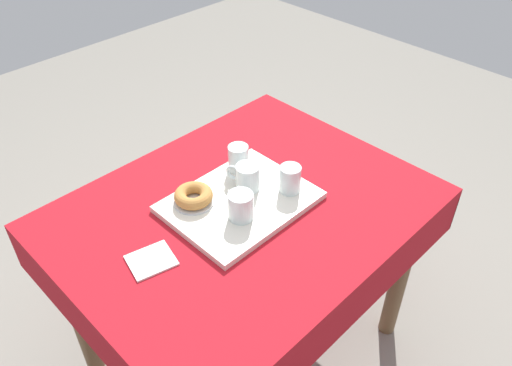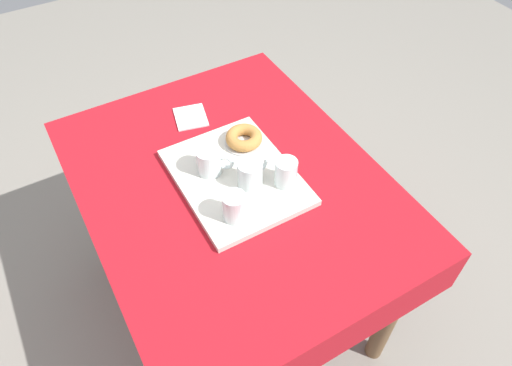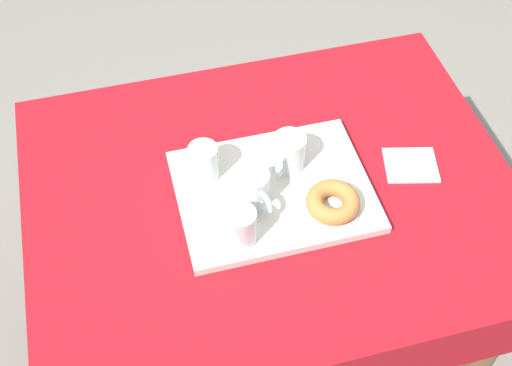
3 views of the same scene
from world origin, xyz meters
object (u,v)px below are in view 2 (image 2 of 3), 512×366
tea_mug_right (210,162)px  water_glass_far (286,173)px  donut_plate_left (244,143)px  serving_tray (235,176)px  water_glass_near (234,208)px  paper_napkin (191,117)px  dining_table (233,203)px  sugar_donut_left (244,138)px  tea_mug_left (250,174)px

tea_mug_right → water_glass_far: size_ratio=1.14×
donut_plate_left → tea_mug_right: bearing=110.8°
serving_tray → water_glass_near: 0.17m
tea_mug_right → paper_napkin: (0.28, -0.06, -0.06)m
water_glass_far → donut_plate_left: water_glass_far is taller
donut_plate_left → serving_tray: bearing=139.8°
dining_table → sugar_donut_left: size_ratio=9.46×
donut_plate_left → paper_napkin: bearing=21.3°
dining_table → tea_mug_left: (-0.05, -0.04, 0.17)m
tea_mug_right → paper_napkin: size_ratio=0.84×
serving_tray → paper_napkin: (0.33, -0.00, -0.01)m
sugar_donut_left → water_glass_near: bearing=146.1°
dining_table → water_glass_far: water_glass_far is taller
serving_tray → sugar_donut_left: bearing=-40.2°
serving_tray → water_glass_near: (-0.14, 0.08, 0.05)m
tea_mug_right → paper_napkin: bearing=-12.0°
tea_mug_left → donut_plate_left: (0.16, -0.07, -0.04)m
water_glass_near → sugar_donut_left: (0.25, -0.17, -0.01)m
paper_napkin → tea_mug_left: bearing=-176.8°
tea_mug_left → water_glass_near: 0.13m
tea_mug_left → donut_plate_left: 0.18m
dining_table → serving_tray: serving_tray is taller
serving_tray → tea_mug_right: size_ratio=4.26×
water_glass_far → water_glass_near: bearing=101.1°
serving_tray → tea_mug_left: tea_mug_left is taller
donut_plate_left → water_glass_near: bearing=146.1°
serving_tray → water_glass_far: bearing=-132.8°
dining_table → water_glass_near: 0.23m
serving_tray → tea_mug_right: bearing=50.3°
water_glass_far → paper_napkin: 0.46m
tea_mug_left → paper_napkin: 0.39m
tea_mug_left → donut_plate_left: size_ratio=0.90×
water_glass_near → paper_napkin: size_ratio=0.73×
tea_mug_left → sugar_donut_left: (0.16, -0.07, -0.01)m
sugar_donut_left → tea_mug_left: bearing=157.5°
sugar_donut_left → serving_tray: bearing=139.8°
dining_table → tea_mug_left: size_ratio=9.95×
donut_plate_left → dining_table: bearing=136.1°
dining_table → paper_napkin: size_ratio=9.20×
serving_tray → tea_mug_left: size_ratio=3.85×
water_glass_far → donut_plate_left: 0.22m
water_glass_near → serving_tray: bearing=-28.6°
water_glass_far → tea_mug_left: bearing=61.4°
tea_mug_right → sugar_donut_left: (0.06, -0.15, -0.01)m
water_glass_near → water_glass_far: (0.04, -0.19, 0.00)m
serving_tray → donut_plate_left: bearing=-40.2°
tea_mug_left → sugar_donut_left: tea_mug_left is taller
dining_table → serving_tray: size_ratio=2.58×
sugar_donut_left → dining_table: bearing=136.1°
water_glass_near → paper_napkin: bearing=-9.4°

